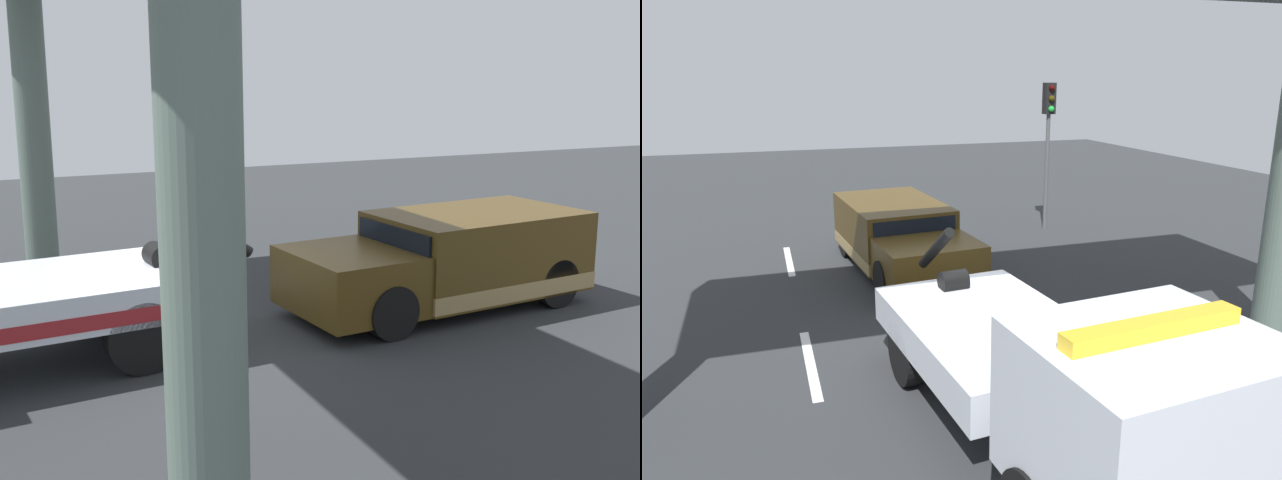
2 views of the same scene
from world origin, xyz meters
TOP-DOWN VIEW (x-y plane):
  - ground_plane at (0.00, 0.00)m, footprint 60.00×40.00m
  - lane_stripe_west at (-6.00, -2.59)m, footprint 2.60×0.16m
  - lane_stripe_mid at (0.00, -2.59)m, footprint 2.60×0.16m
  - towed_van_green at (-4.50, -0.01)m, footprint 5.36×2.61m

SIDE VIEW (x-z plane):
  - ground_plane at x=0.00m, z-range -0.10..0.00m
  - lane_stripe_west at x=-6.00m, z-range 0.00..0.01m
  - lane_stripe_mid at x=0.00m, z-range 0.00..0.01m
  - towed_van_green at x=-4.50m, z-range -0.01..1.57m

